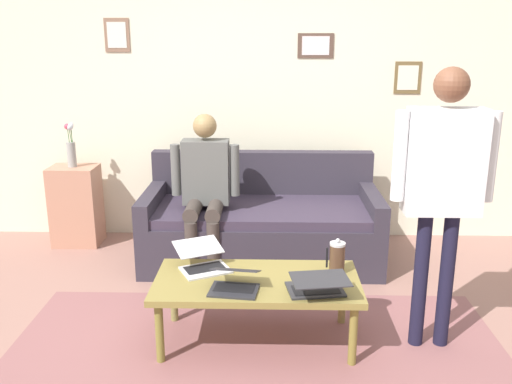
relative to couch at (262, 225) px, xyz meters
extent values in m
plane|color=#956A5F|center=(0.04, 1.53, -0.30)|extent=(7.68, 7.68, 0.00)
cube|color=#875454|center=(0.01, 1.46, -0.30)|extent=(3.08, 1.51, 0.01)
cube|color=beige|center=(0.04, -0.67, 1.05)|extent=(7.04, 0.10, 2.70)
cube|color=#82614C|center=(1.31, -0.62, 1.58)|extent=(0.22, 0.02, 0.29)
cube|color=silver|center=(1.31, -0.61, 1.58)|extent=(0.17, 0.00, 0.22)
cube|color=brown|center=(-0.47, -0.62, 1.48)|extent=(0.32, 0.02, 0.21)
cube|color=silver|center=(-0.47, -0.61, 1.48)|extent=(0.24, 0.00, 0.16)
cube|color=brown|center=(-1.31, -0.62, 1.21)|extent=(0.24, 0.02, 0.29)
cube|color=silver|center=(-1.31, -0.61, 1.21)|extent=(0.18, 0.00, 0.22)
cube|color=#302B36|center=(0.00, 0.05, -0.09)|extent=(1.97, 0.93, 0.42)
cube|color=#372E3F|center=(0.00, 0.07, 0.16)|extent=(1.73, 0.85, 0.08)
cube|color=#302B36|center=(0.00, -0.35, 0.35)|extent=(1.97, 0.14, 0.46)
cube|color=#302B36|center=(-0.92, 0.05, 0.22)|extent=(0.12, 0.93, 0.20)
cube|color=#302B36|center=(0.92, 0.05, 0.22)|extent=(0.12, 0.93, 0.20)
cube|color=olive|center=(0.01, 1.36, 0.10)|extent=(1.27, 0.63, 0.04)
cylinder|color=olive|center=(-0.56, 1.61, -0.11)|extent=(0.05, 0.05, 0.39)
cylinder|color=olive|center=(0.57, 1.61, -0.11)|extent=(0.05, 0.05, 0.39)
cylinder|color=olive|center=(-0.56, 1.11, -0.11)|extent=(0.05, 0.05, 0.39)
cylinder|color=olive|center=(0.57, 1.11, -0.11)|extent=(0.05, 0.05, 0.39)
cube|color=#28282D|center=(0.14, 1.53, 0.13)|extent=(0.31, 0.24, 0.01)
cube|color=black|center=(0.14, 1.51, 0.14)|extent=(0.25, 0.15, 0.00)
cube|color=#28282D|center=(0.13, 1.46, 0.23)|extent=(0.30, 0.22, 0.07)
cube|color=black|center=(0.13, 1.46, 0.23)|extent=(0.27, 0.20, 0.06)
cube|color=silver|center=(0.34, 1.24, 0.13)|extent=(0.36, 0.33, 0.01)
cube|color=black|center=(0.35, 1.22, 0.14)|extent=(0.28, 0.23, 0.00)
cube|color=silver|center=(0.40, 1.12, 0.24)|extent=(0.36, 0.32, 0.06)
cube|color=white|center=(0.40, 1.12, 0.24)|extent=(0.32, 0.28, 0.05)
cube|color=#28282D|center=(-0.34, 1.50, 0.13)|extent=(0.36, 0.28, 0.01)
cube|color=black|center=(-0.34, 1.52, 0.14)|extent=(0.29, 0.18, 0.00)
cube|color=#28282D|center=(-0.36, 1.61, 0.24)|extent=(0.35, 0.27, 0.02)
cube|color=#2A2526|center=(-0.36, 1.61, 0.24)|extent=(0.32, 0.24, 0.01)
cylinder|color=#4C3323|center=(-0.50, 1.25, 0.22)|extent=(0.10, 0.10, 0.19)
cylinder|color=#B7B7BC|center=(-0.50, 1.25, 0.32)|extent=(0.10, 0.10, 0.02)
sphere|color=#B2B2B7|center=(-0.50, 1.25, 0.34)|extent=(0.03, 0.03, 0.03)
cube|color=black|center=(-0.43, 1.25, 0.22)|extent=(0.01, 0.01, 0.13)
cube|color=tan|center=(1.71, -0.33, 0.06)|extent=(0.42, 0.32, 0.73)
cylinder|color=#979894|center=(1.71, -0.33, 0.54)|extent=(0.08, 0.08, 0.22)
cylinder|color=#3D7038|center=(1.70, -0.33, 0.73)|extent=(0.01, 0.02, 0.14)
sphere|color=silver|center=(1.69, -0.33, 0.80)|extent=(0.03, 0.03, 0.03)
cylinder|color=#3D7038|center=(1.70, -0.33, 0.73)|extent=(0.01, 0.02, 0.16)
sphere|color=silver|center=(1.69, -0.34, 0.81)|extent=(0.04, 0.04, 0.04)
cylinder|color=#3D7038|center=(1.72, -0.31, 0.73)|extent=(0.01, 0.01, 0.14)
sphere|color=#CE435A|center=(1.72, -0.31, 0.80)|extent=(0.05, 0.05, 0.05)
cylinder|color=#3D7038|center=(1.70, -0.31, 0.72)|extent=(0.02, 0.01, 0.14)
sphere|color=silver|center=(1.70, -0.31, 0.79)|extent=(0.06, 0.06, 0.06)
cylinder|color=black|center=(-1.15, 1.37, 0.13)|extent=(0.09, 0.09, 0.87)
cylinder|color=black|center=(-0.99, 1.37, 0.13)|extent=(0.09, 0.09, 0.87)
cube|color=silver|center=(-1.07, 1.37, 0.87)|extent=(0.43, 0.19, 0.61)
cylinder|color=silver|center=(-1.33, 1.37, 0.90)|extent=(0.08, 0.08, 0.52)
cylinder|color=silver|center=(-0.81, 1.36, 0.90)|extent=(0.08, 0.08, 0.52)
sphere|color=brown|center=(-1.07, 1.37, 1.31)|extent=(0.20, 0.20, 0.20)
cylinder|color=#3E3530|center=(0.37, 0.51, -0.05)|extent=(0.10, 0.10, 0.50)
cylinder|color=#3E3530|center=(0.54, 0.51, -0.05)|extent=(0.10, 0.10, 0.50)
cylinder|color=#3E3530|center=(0.37, 0.33, 0.25)|extent=(0.12, 0.40, 0.12)
cylinder|color=#3E3530|center=(0.54, 0.33, 0.25)|extent=(0.12, 0.40, 0.12)
cube|color=#575855|center=(0.45, 0.15, 0.51)|extent=(0.37, 0.20, 0.52)
cylinder|color=#575855|center=(0.21, 0.20, 0.53)|extent=(0.08, 0.08, 0.42)
cylinder|color=#575855|center=(0.69, 0.20, 0.53)|extent=(0.08, 0.08, 0.42)
sphere|color=#94774B|center=(0.45, 0.15, 0.88)|extent=(0.19, 0.19, 0.19)
camera|label=1|loc=(-0.07, 4.50, 1.57)|focal=38.90mm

